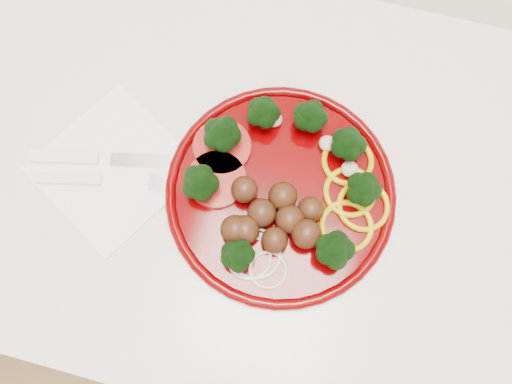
% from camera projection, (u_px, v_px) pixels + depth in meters
% --- Properties ---
extents(counter, '(2.40, 0.60, 0.90)m').
position_uv_depth(counter, '(354.00, 260.00, 1.08)').
color(counter, white).
rests_on(counter, ground).
extents(plate, '(0.30, 0.30, 0.06)m').
position_uv_depth(plate, '(282.00, 190.00, 0.63)').
color(plate, '#4E0001').
rests_on(plate, counter).
extents(napkin, '(0.23, 0.23, 0.00)m').
position_uv_depth(napkin, '(113.00, 168.00, 0.66)').
color(napkin, white).
rests_on(napkin, counter).
extents(knife, '(0.23, 0.07, 0.01)m').
position_uv_depth(knife, '(93.00, 158.00, 0.66)').
color(knife, silver).
rests_on(knife, napkin).
extents(fork, '(0.20, 0.06, 0.01)m').
position_uv_depth(fork, '(88.00, 180.00, 0.65)').
color(fork, white).
rests_on(fork, napkin).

